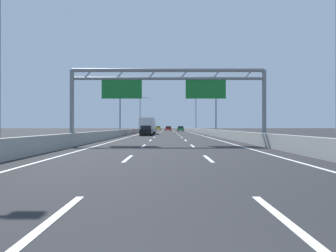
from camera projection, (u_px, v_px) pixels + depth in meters
ground_plane at (167, 131)px, 101.38m from camera, size 260.00×260.00×0.00m
lane_dash_left_0 at (52, 219)px, 4.87m from camera, size 0.16×3.00×0.01m
lane_dash_left_1 at (126, 159)px, 13.87m from camera, size 0.16×3.00×0.01m
lane_dash_left_2 at (142, 146)px, 22.87m from camera, size 0.16×3.00×0.01m
lane_dash_left_3 at (149, 140)px, 31.87m from camera, size 0.16×3.00×0.01m
lane_dash_left_4 at (153, 137)px, 40.87m from camera, size 0.16×3.00×0.01m
lane_dash_left_5 at (155, 135)px, 49.87m from camera, size 0.16×3.00×0.01m
lane_dash_left_6 at (157, 134)px, 58.87m from camera, size 0.16×3.00×0.01m
lane_dash_left_7 at (158, 133)px, 67.87m from camera, size 0.16×3.00×0.01m
lane_dash_left_8 at (159, 132)px, 76.87m from camera, size 0.16×3.00×0.01m
lane_dash_left_9 at (160, 131)px, 85.87m from camera, size 0.16×3.00×0.01m
lane_dash_left_10 at (161, 131)px, 94.87m from camera, size 0.16×3.00×0.01m
lane_dash_left_11 at (161, 131)px, 103.87m from camera, size 0.16×3.00×0.01m
lane_dash_left_12 at (162, 130)px, 112.87m from camera, size 0.16×3.00×0.01m
lane_dash_left_13 at (162, 130)px, 121.87m from camera, size 0.16×3.00×0.01m
lane_dash_left_14 at (162, 130)px, 130.87m from camera, size 0.16×3.00×0.01m
lane_dash_left_15 at (163, 129)px, 139.87m from camera, size 0.16×3.00×0.01m
lane_dash_left_16 at (163, 129)px, 148.87m from camera, size 0.16×3.00×0.01m
lane_dash_left_17 at (163, 129)px, 157.87m from camera, size 0.16×3.00×0.01m
lane_dash_right_0 at (281, 218)px, 4.89m from camera, size 0.16×3.00×0.01m
lane_dash_right_1 at (207, 159)px, 13.89m from camera, size 0.16×3.00×0.01m
lane_dash_right_2 at (191, 146)px, 22.89m from camera, size 0.16×3.00×0.01m
lane_dash_right_3 at (184, 140)px, 31.89m from camera, size 0.16×3.00×0.01m
lane_dash_right_4 at (180, 137)px, 40.89m from camera, size 0.16×3.00×0.01m
lane_dash_right_5 at (178, 135)px, 49.89m from camera, size 0.16×3.00×0.01m
lane_dash_right_6 at (176, 134)px, 58.89m from camera, size 0.16×3.00×0.01m
lane_dash_right_7 at (175, 133)px, 67.89m from camera, size 0.16×3.00×0.01m
lane_dash_right_8 at (174, 132)px, 76.89m from camera, size 0.16×3.00×0.01m
lane_dash_right_9 at (173, 131)px, 85.88m from camera, size 0.16×3.00×0.01m
lane_dash_right_10 at (172, 131)px, 94.88m from camera, size 0.16×3.00×0.01m
lane_dash_right_11 at (172, 131)px, 103.88m from camera, size 0.16×3.00×0.01m
lane_dash_right_12 at (172, 130)px, 112.88m from camera, size 0.16×3.00×0.01m
lane_dash_right_13 at (171, 130)px, 121.88m from camera, size 0.16×3.00×0.01m
lane_dash_right_14 at (171, 130)px, 130.88m from camera, size 0.16×3.00×0.01m
lane_dash_right_15 at (171, 129)px, 139.88m from camera, size 0.16×3.00×0.01m
lane_dash_right_16 at (170, 129)px, 148.88m from camera, size 0.16×3.00×0.01m
lane_dash_right_17 at (170, 129)px, 157.88m from camera, size 0.16×3.00×0.01m
edge_line_left at (148, 131)px, 89.35m from camera, size 0.16×176.00×0.01m
edge_line_right at (185, 131)px, 89.40m from camera, size 0.16×176.00×0.01m
barrier_left at (147, 129)px, 111.34m from camera, size 0.45×220.00×0.95m
barrier_right at (186, 129)px, 111.41m from camera, size 0.45×220.00×0.95m
sign_gantry at (166, 86)px, 26.33m from camera, size 16.65×0.36×6.36m
streetlamp_left_near at (2, 39)px, 14.04m from camera, size 2.58×0.28×9.50m
streetlamp_right_near at (331, 39)px, 14.11m from camera, size 2.58×0.28×9.50m
streetlamp_left_mid at (120, 102)px, 49.87m from camera, size 2.58×0.28×9.50m
streetlamp_right_mid at (213, 102)px, 49.93m from camera, size 2.58×0.28×9.50m
streetlamp_left_far at (140, 112)px, 85.69m from camera, size 2.58×0.28×9.50m
streetlamp_right_far at (194, 112)px, 85.76m from camera, size 2.58×0.28×9.50m
green_car at (179, 129)px, 89.63m from camera, size 1.75×4.37×1.47m
red_car at (167, 128)px, 98.12m from camera, size 1.90×4.51×1.47m
black_car at (145, 131)px, 48.28m from camera, size 1.80×4.62×1.56m
yellow_car at (157, 128)px, 120.74m from camera, size 1.83×4.61×1.46m
white_car at (150, 130)px, 69.91m from camera, size 1.88×4.30×1.35m
box_truck at (146, 125)px, 57.13m from camera, size 2.47×8.66×2.93m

